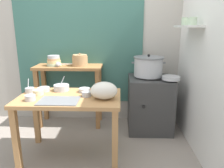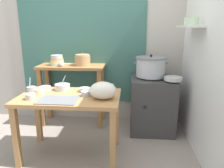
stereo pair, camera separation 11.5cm
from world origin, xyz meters
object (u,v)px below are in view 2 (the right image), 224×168
object	(u,v)px
steamer_pot	(151,67)
prep_bowl_5	(30,96)
ladle	(62,64)
prep_bowl_0	(85,90)
prep_bowl_1	(62,87)
wide_pan	(173,79)
back_shelf_table	(72,80)
bowl_stack_enamel	(57,61)
prep_bowl_3	(109,87)
prep_table	(70,105)
stove_block	(152,104)
serving_tray	(58,100)
prep_bowl_7	(86,93)
prep_bowl_6	(45,88)
clay_pot	(83,60)
plastic_bag	(103,90)
prep_bowl_2	(39,91)
prep_bowl_4	(31,89)

from	to	relation	value
steamer_pot	prep_bowl_5	world-z (taller)	steamer_pot
ladle	prep_bowl_0	world-z (taller)	ladle
prep_bowl_1	wide_pan	bearing A→B (deg)	14.28
back_shelf_table	bowl_stack_enamel	distance (m)	0.35
ladle	prep_bowl_3	bearing A→B (deg)	-35.75
prep_table	stove_block	xyz separation A→B (m)	(0.97, 0.73, -0.23)
stove_block	prep_bowl_3	world-z (taller)	prep_bowl_3
serving_tray	prep_bowl_7	xyz separation A→B (m)	(0.26, 0.17, 0.02)
prep_bowl_3	prep_bowl_0	bearing A→B (deg)	-162.57
prep_bowl_1	bowl_stack_enamel	bearing A→B (deg)	112.36
back_shelf_table	prep_bowl_6	world-z (taller)	back_shelf_table
prep_table	serving_tray	world-z (taller)	serving_tray
clay_pot	wide_pan	xyz separation A→B (m)	(1.23, -0.31, -0.18)
stove_block	plastic_bag	bearing A→B (deg)	-126.35
prep_bowl_5	prep_bowl_7	bearing A→B (deg)	15.36
clay_pot	wide_pan	world-z (taller)	clay_pot
serving_tray	bowl_stack_enamel	bearing A→B (deg)	108.09
back_shelf_table	prep_bowl_0	xyz separation A→B (m)	(0.34, -0.70, 0.07)
bowl_stack_enamel	prep_bowl_0	size ratio (longest dim) A/B	1.57
prep_bowl_2	prep_bowl_5	distance (m)	0.19
prep_bowl_3	prep_bowl_4	distance (m)	0.89
clay_pot	prep_bowl_1	xyz separation A→B (m)	(-0.11, -0.65, -0.22)
clay_pot	plastic_bag	xyz separation A→B (m)	(0.41, -0.94, -0.17)
prep_bowl_2	prep_table	bearing A→B (deg)	-6.32
prep_bowl_2	clay_pot	bearing A→B (deg)	68.36
prep_bowl_0	prep_bowl_2	bearing A→B (deg)	-166.23
clay_pot	prep_bowl_1	size ratio (longest dim) A/B	1.23
steamer_pot	prep_bowl_3	size ratio (longest dim) A/B	3.82
prep_table	plastic_bag	world-z (taller)	plastic_bag
stove_block	bowl_stack_enamel	size ratio (longest dim) A/B	3.85
clay_pot	plastic_bag	bearing A→B (deg)	-66.46
prep_table	prep_bowl_7	world-z (taller)	prep_bowl_7
stove_block	steamer_pot	size ratio (longest dim) A/B	1.70
bowl_stack_enamel	plastic_bag	world-z (taller)	bowl_stack_enamel
prep_bowl_1	prep_bowl_7	distance (m)	0.39
back_shelf_table	prep_bowl_3	world-z (taller)	back_shelf_table
prep_bowl_4	prep_bowl_3	bearing A→B (deg)	8.10
prep_table	prep_bowl_5	bearing A→B (deg)	-157.37
stove_block	prep_bowl_5	xyz separation A→B (m)	(-1.34, -0.88, 0.37)
back_shelf_table	plastic_bag	distance (m)	1.11
ladle	prep_bowl_5	bearing A→B (deg)	-94.03
ladle	wide_pan	size ratio (longest dim) A/B	1.27
bowl_stack_enamel	wide_pan	bearing A→B (deg)	-10.43
prep_bowl_4	prep_bowl_6	bearing A→B (deg)	23.78
plastic_bag	clay_pot	bearing A→B (deg)	113.54
ladle	prep_bowl_1	xyz separation A→B (m)	(0.16, -0.55, -0.18)
clay_pot	serving_tray	size ratio (longest dim) A/B	0.55
prep_bowl_6	prep_bowl_3	bearing A→B (deg)	4.92
serving_tray	prep_bowl_5	bearing A→B (deg)	176.64
back_shelf_table	stove_block	bearing A→B (deg)	-6.33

